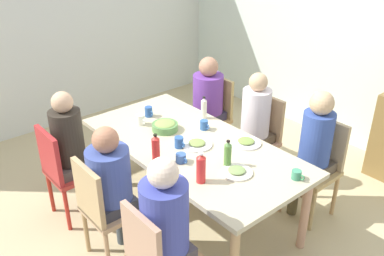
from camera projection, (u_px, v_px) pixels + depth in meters
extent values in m
plane|color=tan|center=(192.00, 212.00, 3.91)|extent=(6.08, 6.08, 0.00)
cube|color=silver|center=(352.00, 32.00, 4.66)|extent=(5.31, 0.12, 2.60)
cube|color=silver|center=(54.00, 22.00, 5.07)|extent=(0.12, 4.79, 2.60)
cube|color=#C0B490|center=(192.00, 146.00, 3.58)|extent=(2.05, 1.01, 0.04)
cylinder|color=tan|center=(101.00, 155.00, 4.15)|extent=(0.07, 0.07, 0.69)
cylinder|color=tan|center=(166.00, 131.00, 4.61)|extent=(0.07, 0.07, 0.69)
cylinder|color=tan|center=(305.00, 213.00, 3.36)|extent=(0.07, 0.07, 0.69)
cube|color=#BB332C|center=(73.00, 172.00, 3.71)|extent=(0.40, 0.40, 0.04)
cylinder|color=#AD2B1E|center=(51.00, 192.00, 3.83)|extent=(0.04, 0.04, 0.43)
cylinder|color=red|center=(67.00, 210.00, 3.60)|extent=(0.04, 0.04, 0.43)
cylinder|color=#B83825|center=(84.00, 178.00, 4.03)|extent=(0.04, 0.04, 0.43)
cylinder|color=#BA321B|center=(102.00, 194.00, 3.80)|extent=(0.04, 0.04, 0.43)
cube|color=#B42B2C|center=(49.00, 156.00, 3.50)|extent=(0.38, 0.04, 0.45)
cylinder|color=#53433F|center=(82.00, 184.00, 3.92)|extent=(0.09, 0.09, 0.45)
cylinder|color=brown|center=(90.00, 192.00, 3.81)|extent=(0.09, 0.09, 0.45)
cube|color=#524742|center=(72.00, 166.00, 3.68)|extent=(0.30, 0.30, 0.10)
cylinder|color=#302921|center=(68.00, 137.00, 3.55)|extent=(0.27, 0.27, 0.49)
sphere|color=tan|center=(62.00, 102.00, 3.40)|extent=(0.18, 0.18, 0.18)
cube|color=tan|center=(208.00, 120.00, 4.63)|extent=(0.40, 0.40, 0.04)
cylinder|color=tan|center=(228.00, 139.00, 4.72)|extent=(0.04, 0.04, 0.43)
cylinder|color=tan|center=(208.00, 128.00, 4.95)|extent=(0.04, 0.04, 0.43)
cylinder|color=tan|center=(206.00, 149.00, 4.52)|extent=(0.04, 0.04, 0.43)
cylinder|color=tan|center=(186.00, 137.00, 4.75)|extent=(0.04, 0.04, 0.43)
cube|color=tan|center=(220.00, 97.00, 4.63)|extent=(0.38, 0.04, 0.45)
cylinder|color=#2E2B53|center=(205.00, 143.00, 4.62)|extent=(0.09, 0.09, 0.45)
cylinder|color=#2D2951|center=(196.00, 138.00, 4.73)|extent=(0.09, 0.09, 0.45)
cube|color=#34314D|center=(208.00, 115.00, 4.61)|extent=(0.30, 0.30, 0.10)
cylinder|color=#673798|center=(208.00, 94.00, 4.49)|extent=(0.33, 0.33, 0.42)
sphere|color=#AC795C|center=(209.00, 67.00, 4.35)|extent=(0.21, 0.21, 0.21)
cube|color=tan|center=(311.00, 173.00, 3.71)|extent=(0.40, 0.40, 0.04)
cylinder|color=tan|center=(335.00, 195.00, 3.79)|extent=(0.04, 0.04, 0.43)
cylinder|color=tan|center=(304.00, 178.00, 4.02)|extent=(0.04, 0.04, 0.43)
cylinder|color=tan|center=(312.00, 210.00, 3.60)|extent=(0.04, 0.04, 0.43)
cylinder|color=tan|center=(281.00, 192.00, 3.83)|extent=(0.04, 0.04, 0.43)
cube|color=tan|center=(327.00, 143.00, 3.70)|extent=(0.38, 0.04, 0.45)
cylinder|color=brown|center=(309.00, 201.00, 3.69)|extent=(0.09, 0.09, 0.45)
cylinder|color=brown|center=(294.00, 193.00, 3.80)|extent=(0.09, 0.09, 0.45)
cube|color=brown|center=(312.00, 167.00, 3.68)|extent=(0.30, 0.30, 0.10)
cylinder|color=#324B97|center=(316.00, 138.00, 3.55)|extent=(0.27, 0.27, 0.47)
sphere|color=tan|center=(322.00, 103.00, 3.40)|extent=(0.20, 0.20, 0.20)
cube|color=tan|center=(142.00, 244.00, 2.57)|extent=(0.38, 0.04, 0.45)
cube|color=#453F45|center=(166.00, 252.00, 2.76)|extent=(0.30, 0.30, 0.10)
cylinder|color=#3C46A1|center=(165.00, 217.00, 2.62)|extent=(0.31, 0.31, 0.48)
sphere|color=beige|center=(163.00, 173.00, 2.47)|extent=(0.19, 0.19, 0.19)
cube|color=tan|center=(254.00, 144.00, 4.17)|extent=(0.40, 0.40, 0.04)
cylinder|color=tan|center=(276.00, 164.00, 4.26)|extent=(0.04, 0.04, 0.43)
cylinder|color=tan|center=(251.00, 151.00, 4.49)|extent=(0.04, 0.04, 0.43)
cylinder|color=tan|center=(253.00, 176.00, 4.06)|extent=(0.04, 0.04, 0.43)
cylinder|color=tan|center=(228.00, 162.00, 4.29)|extent=(0.04, 0.04, 0.43)
cube|color=tan|center=(267.00, 117.00, 4.17)|extent=(0.38, 0.04, 0.45)
cylinder|color=#544F43|center=(251.00, 169.00, 4.16)|extent=(0.09, 0.09, 0.45)
cylinder|color=brown|center=(240.00, 162.00, 4.27)|extent=(0.09, 0.09, 0.45)
cube|color=brown|center=(254.00, 138.00, 4.14)|extent=(0.30, 0.30, 0.10)
cylinder|color=silver|center=(256.00, 112.00, 4.01)|extent=(0.28, 0.28, 0.46)
sphere|color=tan|center=(258.00, 82.00, 3.87)|extent=(0.18, 0.18, 0.18)
cube|color=tan|center=(113.00, 209.00, 3.25)|extent=(0.40, 0.40, 0.04)
cylinder|color=tan|center=(86.00, 230.00, 3.37)|extent=(0.04, 0.04, 0.43)
cylinder|color=tan|center=(108.00, 254.00, 3.14)|extent=(0.04, 0.04, 0.43)
cylinder|color=tan|center=(122.00, 213.00, 3.56)|extent=(0.04, 0.04, 0.43)
cylinder|color=tan|center=(145.00, 234.00, 3.33)|extent=(0.04, 0.04, 0.43)
cube|color=tan|center=(89.00, 194.00, 3.04)|extent=(0.38, 0.04, 0.45)
cylinder|color=#3A4249|center=(121.00, 221.00, 3.46)|extent=(0.09, 0.09, 0.45)
cylinder|color=#374838|center=(131.00, 231.00, 3.35)|extent=(0.09, 0.09, 0.45)
cube|color=#35373F|center=(112.00, 203.00, 3.22)|extent=(0.30, 0.30, 0.10)
cylinder|color=#3F519D|center=(109.00, 175.00, 3.10)|extent=(0.32, 0.32, 0.42)
sphere|color=#AE7252|center=(105.00, 140.00, 2.96)|extent=(0.19, 0.19, 0.19)
cylinder|color=silver|center=(237.00, 172.00, 3.17)|extent=(0.24, 0.24, 0.01)
ellipsoid|color=#7B9856|center=(237.00, 170.00, 3.16)|extent=(0.13, 0.13, 0.02)
cylinder|color=white|center=(197.00, 145.00, 3.55)|extent=(0.26, 0.26, 0.01)
ellipsoid|color=#7F964B|center=(197.00, 143.00, 3.54)|extent=(0.14, 0.14, 0.02)
cylinder|color=white|center=(246.00, 143.00, 3.57)|extent=(0.26, 0.26, 0.01)
ellipsoid|color=olive|center=(246.00, 141.00, 3.56)|extent=(0.14, 0.14, 0.02)
cylinder|color=#568848|center=(165.00, 127.00, 3.78)|extent=(0.24, 0.24, 0.07)
ellipsoid|color=#86A250|center=(165.00, 124.00, 3.77)|extent=(0.19, 0.19, 0.04)
cylinder|color=#408E69|center=(296.00, 175.00, 3.09)|extent=(0.07, 0.07, 0.07)
torus|color=#3E9059|center=(302.00, 178.00, 3.06)|extent=(0.05, 0.01, 0.05)
cylinder|color=#2B559F|center=(179.00, 142.00, 3.50)|extent=(0.08, 0.08, 0.09)
torus|color=#3261A4|center=(183.00, 144.00, 3.47)|extent=(0.05, 0.01, 0.05)
cylinder|color=#385CA2|center=(181.00, 158.00, 3.30)|extent=(0.08, 0.08, 0.07)
torus|color=#315CA5|center=(185.00, 161.00, 3.26)|extent=(0.05, 0.01, 0.05)
cylinder|color=#305DA0|center=(204.00, 125.00, 3.79)|extent=(0.07, 0.07, 0.09)
torus|color=#2E5AA1|center=(208.00, 127.00, 3.76)|extent=(0.05, 0.01, 0.05)
cylinder|color=white|center=(140.00, 120.00, 3.88)|extent=(0.08, 0.08, 0.10)
torus|color=white|center=(144.00, 121.00, 3.84)|extent=(0.05, 0.01, 0.05)
cylinder|color=#2A5095|center=(149.00, 112.00, 4.03)|extent=(0.07, 0.07, 0.10)
torus|color=#325C96|center=(152.00, 113.00, 4.00)|extent=(0.05, 0.01, 0.05)
cylinder|color=#508437|center=(228.00, 156.00, 3.22)|extent=(0.06, 0.06, 0.18)
cone|color=#52803F|center=(228.00, 143.00, 3.17)|extent=(0.05, 0.05, 0.03)
cylinder|color=black|center=(228.00, 141.00, 3.16)|extent=(0.03, 0.03, 0.01)
cylinder|color=red|center=(201.00, 170.00, 3.03)|extent=(0.07, 0.07, 0.20)
cone|color=red|center=(201.00, 156.00, 2.97)|extent=(0.06, 0.06, 0.03)
cylinder|color=white|center=(201.00, 154.00, 2.96)|extent=(0.03, 0.03, 0.01)
cylinder|color=#ECE7C8|center=(204.00, 110.00, 3.97)|extent=(0.05, 0.05, 0.18)
cone|color=silver|center=(204.00, 99.00, 3.92)|extent=(0.05, 0.05, 0.03)
cylinder|color=black|center=(204.00, 97.00, 3.92)|extent=(0.03, 0.03, 0.01)
cylinder|color=red|center=(156.00, 151.00, 3.25)|extent=(0.06, 0.06, 0.21)
cone|color=red|center=(155.00, 137.00, 3.20)|extent=(0.06, 0.06, 0.03)
cylinder|color=black|center=(155.00, 135.00, 3.19)|extent=(0.03, 0.03, 0.01)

